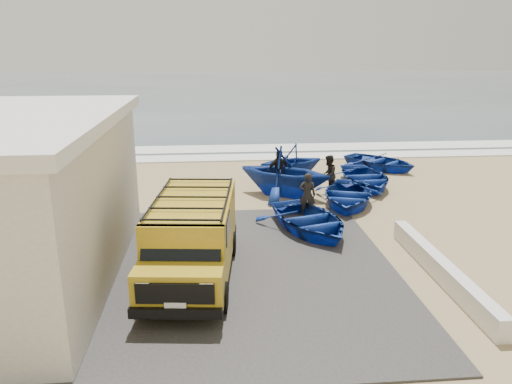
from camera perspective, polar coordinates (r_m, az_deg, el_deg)
name	(u,v)px	position (r m, az deg, el deg)	size (l,w,h in m)	color
ground	(243,242)	(15.64, -1.48, -5.76)	(160.00, 160.00, 0.00)	tan
slab	(174,272)	(13.82, -9.35, -9.00)	(12.00, 10.00, 0.05)	#3C3937
ocean	(217,89)	(70.70, -4.43, 11.66)	(180.00, 88.00, 0.01)	#385166
surf_line	(229,158)	(27.11, -3.10, 3.93)	(180.00, 1.60, 0.06)	white
surf_wash	(227,149)	(29.56, -3.28, 4.96)	(180.00, 2.20, 0.04)	white
parapet	(441,269)	(14.05, 20.39, -8.30)	(0.35, 6.00, 0.55)	silver
van	(192,236)	(13.05, -7.30, -5.00)	(2.50, 5.26, 2.18)	gold
boat_near_left	(309,220)	(16.44, 6.10, -3.20)	(2.80, 3.91, 0.81)	navy
boat_near_right	(348,195)	(19.41, 10.42, -0.30)	(2.76, 3.87, 0.80)	navy
boat_mid_left	(284,171)	(20.16, 3.25, 2.36)	(3.30, 3.82, 2.01)	navy
boat_mid_right	(365,177)	(22.06, 12.30, 1.64)	(2.82, 3.94, 0.82)	navy
boat_far_left	(291,161)	(22.87, 4.04, 3.53)	(2.63, 3.05, 1.61)	navy
boat_far_right	(380,162)	(25.35, 14.00, 3.39)	(2.64, 3.69, 0.76)	navy
fisherman_front	(307,195)	(17.74, 5.89, -0.34)	(0.59, 0.39, 1.62)	black
fisherman_middle	(328,175)	(20.55, 8.27, 1.95)	(0.79, 0.62, 1.64)	black
fisherman_back	(279,171)	(20.71, 2.59, 2.42)	(1.04, 0.43, 1.77)	black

